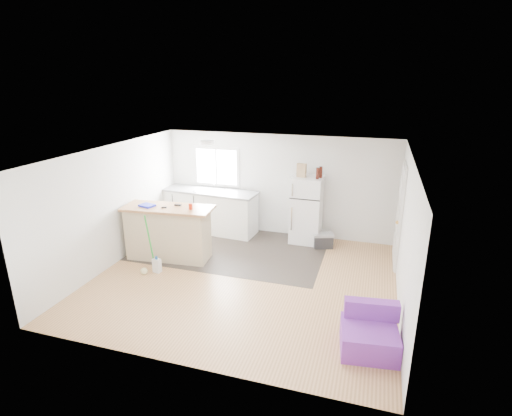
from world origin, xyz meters
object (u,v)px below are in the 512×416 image
(peninsula, at_px, (168,232))
(cardboard_box, at_px, (302,170))
(purple_seat, at_px, (369,334))
(blue_tray, at_px, (147,205))
(cleaner_jug, at_px, (157,265))
(red_cup, at_px, (191,206))
(cooler, at_px, (323,240))
(bottle_right, at_px, (321,172))
(mop, at_px, (146,263))
(bottle_left, at_px, (318,173))
(kitchen_cabinets, at_px, (211,210))
(refrigerator, at_px, (306,210))

(peninsula, xyz_separation_m, cardboard_box, (2.43, 1.69, 1.11))
(purple_seat, xyz_separation_m, blue_tray, (-4.52, 1.76, 0.92))
(cleaner_jug, distance_m, red_cup, 1.32)
(cooler, distance_m, bottle_right, 1.52)
(purple_seat, distance_m, mop, 4.34)
(cardboard_box, bearing_deg, purple_seat, -64.39)
(red_cup, xyz_separation_m, blue_tray, (-0.93, -0.09, -0.04))
(cooler, distance_m, cleaner_jug, 3.64)
(peninsula, height_order, cooler, peninsula)
(peninsula, bearing_deg, mop, -101.42)
(blue_tray, distance_m, bottle_right, 3.76)
(mop, xyz_separation_m, bottle_left, (2.88, 2.39, 1.43))
(red_cup, relative_size, bottle_right, 0.48)
(purple_seat, bearing_deg, mop, 158.62)
(cooler, xyz_separation_m, mop, (-3.09, -2.29, 0.06))
(peninsula, height_order, cardboard_box, cardboard_box)
(cleaner_jug, relative_size, bottle_left, 1.33)
(cardboard_box, distance_m, bottle_right, 0.42)
(cleaner_jug, relative_size, blue_tray, 1.11)
(mop, distance_m, cardboard_box, 3.81)
(cardboard_box, bearing_deg, bottle_right, 7.70)
(mop, height_order, blue_tray, mop)
(kitchen_cabinets, distance_m, mop, 2.53)
(cardboard_box, bearing_deg, kitchen_cabinets, 179.53)
(peninsula, relative_size, refrigerator, 1.24)
(mop, bearing_deg, blue_tray, 102.42)
(peninsula, xyz_separation_m, refrigerator, (2.57, 1.73, 0.20))
(peninsula, xyz_separation_m, cleaner_jug, (0.09, -0.67, -0.43))
(cooler, relative_size, cardboard_box, 1.69)
(mop, bearing_deg, red_cup, 40.15)
(kitchen_cabinets, height_order, red_cup, kitchen_cabinets)
(kitchen_cabinets, bearing_deg, cooler, 0.44)
(kitchen_cabinets, xyz_separation_m, blue_tray, (-0.61, -1.79, 0.62))
(refrigerator, height_order, purple_seat, refrigerator)
(mop, distance_m, bottle_right, 4.13)
(cooler, bearing_deg, blue_tray, -174.08)
(peninsula, height_order, bottle_right, bottle_right)
(purple_seat, relative_size, blue_tray, 2.83)
(cooler, bearing_deg, bottle_left, 133.49)
(blue_tray, bearing_deg, cooler, 24.97)
(purple_seat, xyz_separation_m, bottle_right, (-1.28, 3.59, 1.43))
(cooler, height_order, bottle_left, bottle_left)
(kitchen_cabinets, relative_size, purple_seat, 2.80)
(peninsula, xyz_separation_m, cooler, (3.01, 1.50, -0.40))
(peninsula, bearing_deg, cardboard_box, 29.42)
(refrigerator, height_order, bottle_left, bottle_left)
(cleaner_jug, bearing_deg, peninsula, 109.09)
(bottle_right, bearing_deg, blue_tray, -150.61)
(cleaner_jug, height_order, red_cup, red_cup)
(kitchen_cabinets, relative_size, red_cup, 19.75)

